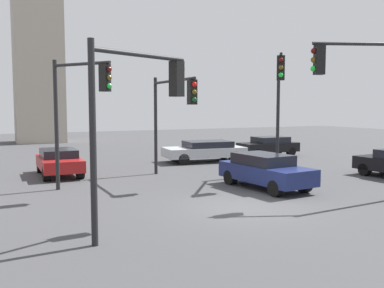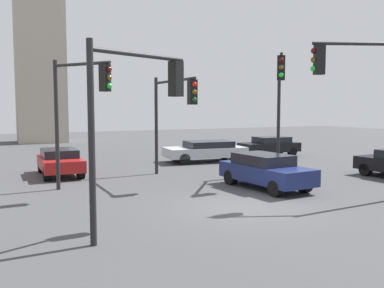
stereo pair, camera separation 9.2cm
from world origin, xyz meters
name	(u,v)px [view 1 (the left image)]	position (x,y,z in m)	size (l,w,h in m)	color
ground_plane	(244,207)	(0.00, 0.00, 0.00)	(88.54, 88.54, 0.00)	#424244
traffic_light_0	(173,105)	(-0.18, 5.64, 3.42)	(0.32, 4.42, 4.73)	black
traffic_light_1	(279,90)	(4.32, 3.91, 4.06)	(2.16, 2.95, 5.67)	black
traffic_light_2	(357,86)	(3.93, -0.96, 4.04)	(2.79, 1.22, 5.77)	black
traffic_light_3	(80,98)	(-4.42, 4.67, 3.65)	(1.79, 2.35, 5.16)	black
traffic_light_4	(140,100)	(-3.99, -1.21, 3.50)	(3.02, 1.47, 4.91)	black
car_0	(265,170)	(2.53, 2.38, 0.74)	(2.17, 4.33, 1.40)	navy
car_3	(205,150)	(4.10, 10.83, 0.69)	(4.98, 2.64, 1.25)	#ADB2B7
car_4	(269,146)	(9.36, 11.67, 0.69)	(4.01, 1.80, 1.29)	black
car_5	(59,161)	(-4.61, 9.29, 0.69)	(1.82, 3.93, 1.27)	maroon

